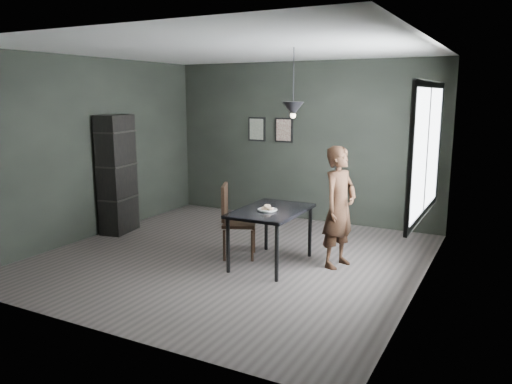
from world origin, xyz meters
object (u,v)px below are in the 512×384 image
at_px(woman, 339,207).
at_px(shelf_unit, 117,174).
at_px(pendant_lamp, 293,109).
at_px(cafe_table, 271,215).
at_px(white_plate, 267,210).
at_px(wood_chair, 233,216).

distance_m(woman, shelf_unit, 3.73).
bearing_deg(pendant_lamp, cafe_table, -158.20).
distance_m(white_plate, pendant_lamp, 1.33).
xyz_separation_m(woman, wood_chair, (-1.42, -0.32, -0.21)).
distance_m(woman, pendant_lamp, 1.40).
distance_m(cafe_table, woman, 0.89).
relative_size(wood_chair, pendant_lamp, 1.18).
bearing_deg(woman, pendant_lamp, 130.06).
xyz_separation_m(white_plate, pendant_lamp, (0.26, 0.20, 1.29)).
bearing_deg(woman, cafe_table, 129.31).
xyz_separation_m(wood_chair, pendant_lamp, (0.86, 0.06, 1.47)).
bearing_deg(cafe_table, pendant_lamp, 21.80).
bearing_deg(wood_chair, woman, -12.06).
bearing_deg(shelf_unit, wood_chair, -16.14).
distance_m(white_plate, shelf_unit, 2.94).
bearing_deg(cafe_table, wood_chair, 176.49).
bearing_deg(shelf_unit, pendant_lamp, -13.34).
bearing_deg(woman, shelf_unit, 106.75).
distance_m(shelf_unit, pendant_lamp, 3.36).
xyz_separation_m(cafe_table, wood_chair, (-0.61, 0.04, -0.09)).
bearing_deg(pendant_lamp, woman, 24.27).
relative_size(woman, shelf_unit, 0.83).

